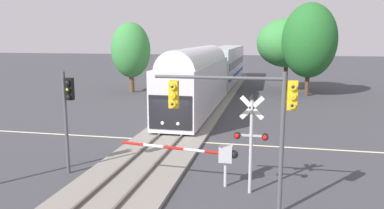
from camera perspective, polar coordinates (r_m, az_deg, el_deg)
name	(u,v)px	position (r m, az deg, el deg)	size (l,w,h in m)	color
ground_plane	(169,141)	(23.68, -3.46, -5.40)	(220.00, 220.00, 0.00)	#3D3D42
road_centre_stripe	(169,140)	(23.68, -3.46, -5.39)	(44.00, 0.20, 0.01)	beige
railway_track	(169,139)	(23.66, -3.46, -5.17)	(4.40, 80.00, 0.32)	gray
commuter_train	(215,70)	(41.45, 3.39, 5.22)	(3.04, 39.99, 5.16)	silver
crossing_gate_near	(214,154)	(16.37, 3.32, -7.39)	(5.16, 0.40, 1.80)	#B7B7BC
crossing_signal_mast	(251,133)	(15.43, 8.84, -4.28)	(1.36, 0.44, 4.15)	#B2B2B7
traffic_signal_median	(68,106)	(18.23, -18.11, -0.20)	(0.53, 0.38, 4.80)	#4C4C51
traffic_signal_near_right	(244,107)	(13.56, 7.73, -0.35)	(5.06, 0.38, 5.15)	#4C4C51
elm_centre_background	(287,43)	(46.02, 14.02, 8.93)	(6.97, 6.97, 8.43)	brown
oak_behind_train	(131,50)	(43.96, -9.13, 8.02)	(4.41, 4.41, 7.92)	brown
oak_far_right	(309,41)	(42.60, 17.14, 9.12)	(5.73, 5.73, 9.84)	#4C3828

